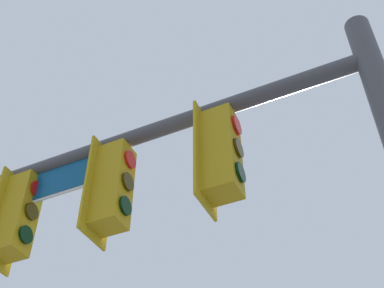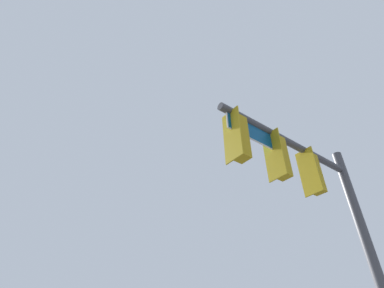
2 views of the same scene
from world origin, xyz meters
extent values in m
cylinder|color=#47474C|center=(-5.67, -8.46, 6.39)|extent=(4.79, 1.12, 0.19)
cube|color=gold|center=(-6.19, -8.35, 5.72)|extent=(0.13, 0.52, 1.30)
cube|color=#B79314|center=(-6.38, -8.32, 5.72)|extent=(0.41, 0.38, 1.10)
cylinder|color=#B79314|center=(-6.38, -8.32, 6.33)|extent=(0.04, 0.04, 0.12)
cylinder|color=red|center=(-6.58, -8.28, 6.05)|extent=(0.07, 0.22, 0.22)
cylinder|color=#392D05|center=(-6.58, -8.28, 5.72)|extent=(0.07, 0.22, 0.22)
cylinder|color=black|center=(-6.58, -8.28, 5.39)|extent=(0.07, 0.22, 0.22)
cube|color=gold|center=(-4.89, -8.61, 5.72)|extent=(0.13, 0.52, 1.30)
cube|color=#B79314|center=(-5.07, -8.57, 5.72)|extent=(0.41, 0.38, 1.10)
cylinder|color=#B79314|center=(-5.07, -8.57, 6.33)|extent=(0.04, 0.04, 0.12)
cylinder|color=red|center=(-5.27, -8.54, 6.05)|extent=(0.07, 0.22, 0.22)
cylinder|color=#392D05|center=(-5.27, -8.54, 5.72)|extent=(0.07, 0.22, 0.22)
cylinder|color=black|center=(-5.27, -8.54, 5.39)|extent=(0.07, 0.22, 0.22)
cube|color=gold|center=(-3.58, -8.87, 5.72)|extent=(0.13, 0.52, 1.30)
cube|color=#B79314|center=(-3.77, -8.83, 5.72)|extent=(0.41, 0.38, 1.10)
cylinder|color=#B79314|center=(-3.77, -8.83, 6.33)|extent=(0.04, 0.04, 0.12)
cylinder|color=red|center=(-3.96, -8.79, 6.05)|extent=(0.07, 0.22, 0.22)
cylinder|color=#392D05|center=(-3.96, -8.79, 5.72)|extent=(0.07, 0.22, 0.22)
cylinder|color=black|center=(-3.96, -8.79, 5.39)|extent=(0.07, 0.22, 0.22)
cube|color=#0A4C7F|center=(-4.31, -8.73, 6.08)|extent=(1.64, 0.36, 0.41)
cube|color=white|center=(-4.31, -8.73, 6.08)|extent=(1.70, 0.36, 0.47)
camera|label=1|loc=(-7.10, -4.17, 1.97)|focal=50.00mm
camera|label=2|loc=(0.78, -6.01, 1.74)|focal=28.00mm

